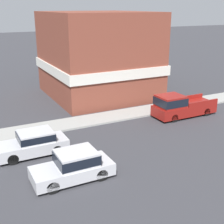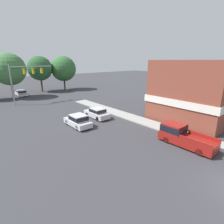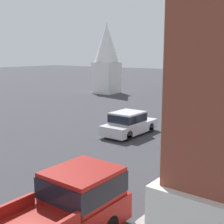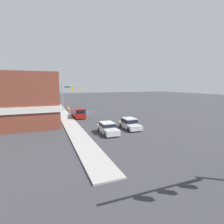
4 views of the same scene
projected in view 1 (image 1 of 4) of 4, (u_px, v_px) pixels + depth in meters
sidewalk_curb at (213, 99)px, 30.87m from camera, size 2.40×60.00×0.14m
car_lead at (74, 165)px, 16.55m from camera, size 1.87×4.31×1.58m
car_oncoming at (34, 143)px, 19.34m from camera, size 1.80×4.31×1.51m
pickup_truck_parked at (179, 106)px, 25.91m from camera, size 1.97×5.46×1.95m
corner_brick_building at (98, 56)px, 31.51m from camera, size 10.92×10.02×8.31m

